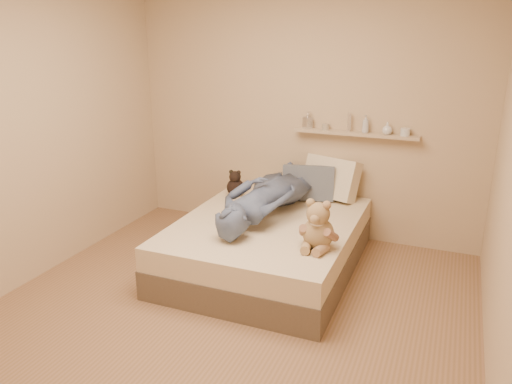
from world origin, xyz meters
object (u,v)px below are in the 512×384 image
at_px(bed, 268,244).
at_px(game_console, 232,225).
at_px(pillow_cream, 331,178).
at_px(pillow_grey, 308,183).
at_px(person, 267,195).
at_px(dark_plush, 235,185).
at_px(teddy_bear, 318,229).
at_px(wall_shelf, 355,134).

distance_m(bed, game_console, 0.66).
relative_size(game_console, pillow_cream, 0.29).
distance_m(game_console, pillow_grey, 1.25).
bearing_deg(pillow_grey, person, -111.93).
distance_m(dark_plush, person, 0.62).
xyz_separation_m(dark_plush, pillow_grey, (0.71, 0.18, 0.05)).
xyz_separation_m(teddy_bear, pillow_cream, (-0.21, 1.24, 0.03)).
relative_size(game_console, person, 0.10).
bearing_deg(wall_shelf, teddy_bear, -89.53).
bearing_deg(person, game_console, 92.92).
bearing_deg(wall_shelf, bed, -121.18).
relative_size(teddy_bear, pillow_cream, 0.73).
distance_m(bed, wall_shelf, 1.38).
height_order(pillow_cream, person, pillow_cream).
distance_m(game_console, pillow_cream, 1.44).
bearing_deg(bed, dark_plush, 136.95).
bearing_deg(dark_plush, pillow_grey, 13.89).
height_order(pillow_cream, pillow_grey, pillow_cream).
height_order(bed, person, person).
xyz_separation_m(pillow_cream, person, (-0.41, -0.69, -0.01)).
bearing_deg(wall_shelf, pillow_grey, -150.77).
bearing_deg(pillow_grey, game_console, -101.75).
relative_size(pillow_cream, person, 0.35).
height_order(game_console, wall_shelf, wall_shelf).
relative_size(dark_plush, wall_shelf, 0.23).
relative_size(person, wall_shelf, 1.30).
bearing_deg(pillow_cream, bed, -112.80).
xyz_separation_m(game_console, pillow_grey, (0.26, 1.23, 0.03)).
bearing_deg(person, wall_shelf, -122.80).
bearing_deg(dark_plush, person, -37.62).
xyz_separation_m(bed, teddy_bear, (0.56, -0.41, 0.39)).
bearing_deg(wall_shelf, game_console, -114.10).
height_order(game_console, person, person).
relative_size(bed, person, 1.21).
xyz_separation_m(teddy_bear, pillow_grey, (-0.40, 1.10, 0.00)).
bearing_deg(pillow_grey, teddy_bear, -69.86).
bearing_deg(game_console, teddy_bear, 11.12).
relative_size(pillow_grey, person, 0.32).
distance_m(game_console, wall_shelf, 1.66).
xyz_separation_m(game_console, teddy_bear, (0.66, 0.13, 0.03)).
bearing_deg(teddy_bear, person, 138.85).
distance_m(bed, person, 0.44).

